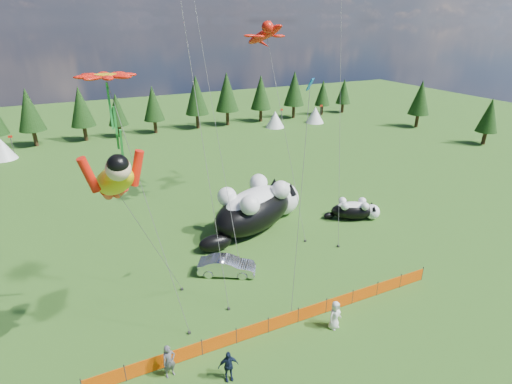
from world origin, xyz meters
The scene contains 15 objects.
ground centered at (0.00, 0.00, 0.00)m, with size 160.00×160.00×0.00m, color #123609.
safety_fence centered at (0.00, -3.00, 0.50)m, with size 22.06×0.06×1.10m.
tree_line centered at (0.00, 45.00, 4.00)m, with size 90.00×4.00×8.00m, color black, non-canonical shape.
festival_tents centered at (11.00, 40.00, 1.40)m, with size 50.00×3.20×2.80m, color white, non-canonical shape.
cat_large centered at (3.99, 8.97, 1.98)m, with size 10.93×7.25×4.18m.
cat_small centered at (12.72, 6.66, 0.89)m, with size 4.84×3.32×1.87m.
car centered at (-1.03, 3.47, 0.67)m, with size 1.42×4.07×1.34m, color silver.
spectator_a centered at (-6.90, -3.60, 0.94)m, with size 0.69×0.45×1.89m, color #4F4F53.
spectator_c centered at (-4.29, -5.08, 0.88)m, with size 1.03×0.53×1.77m, color #121C32.
spectator_e centered at (2.70, -4.28, 0.92)m, with size 0.89×0.58×1.83m, color silver.
superhero_kite centered at (-7.98, -0.48, 9.78)m, with size 6.14×6.25×12.31m.
gecko_kite centered at (7.06, 14.06, 15.59)m, with size 4.72×12.65×17.96m.
flower_kite centered at (-7.47, 1.80, 14.09)m, with size 3.86×4.53×14.60m.
diamond_kite_c centered at (2.50, -0.62, 12.72)m, with size 2.42×2.63×14.24m.
diamond_kite_d centered at (0.48, 12.40, 17.54)m, with size 1.03×8.23×20.09m.
Camera 1 is at (-9.35, -19.08, 16.68)m, focal length 28.00 mm.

